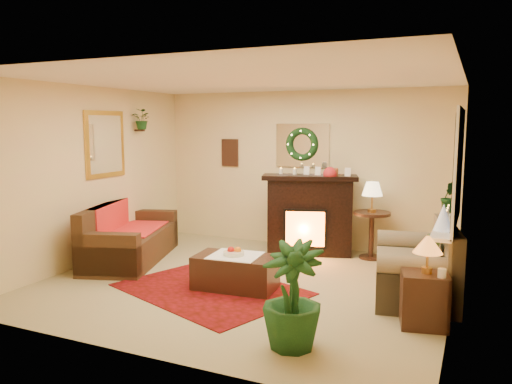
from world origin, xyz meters
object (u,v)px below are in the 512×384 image
at_px(sofa, 131,232).
at_px(coffee_table, 235,272).
at_px(end_table_square, 424,300).
at_px(fireplace, 310,220).
at_px(side_table_round, 371,238).
at_px(loveseat, 415,261).

relative_size(sofa, coffee_table, 2.00).
xyz_separation_m(sofa, end_table_square, (4.30, -0.80, -0.16)).
xyz_separation_m(sofa, coffee_table, (2.03, -0.56, -0.22)).
relative_size(fireplace, coffee_table, 1.29).
bearing_deg(end_table_square, coffee_table, 173.97).
bearing_deg(sofa, side_table_round, 8.02).
bearing_deg(coffee_table, loveseat, 12.99).
bearing_deg(loveseat, end_table_square, -87.70).
bearing_deg(sofa, coffee_table, -33.03).
height_order(end_table_square, coffee_table, end_table_square).
relative_size(side_table_round, end_table_square, 1.30).
xyz_separation_m(side_table_round, end_table_square, (1.01, -2.38, -0.05)).
height_order(loveseat, end_table_square, loveseat).
height_order(fireplace, loveseat, fireplace).
bearing_deg(end_table_square, loveseat, 102.48).
relative_size(fireplace, side_table_round, 1.80).
bearing_deg(side_table_round, coffee_table, -120.38).
distance_m(sofa, side_table_round, 3.66).
xyz_separation_m(sofa, fireplace, (2.34, 1.45, 0.12)).
height_order(fireplace, side_table_round, fireplace).
bearing_deg(end_table_square, sofa, 169.53).
distance_m(sofa, fireplace, 2.76).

